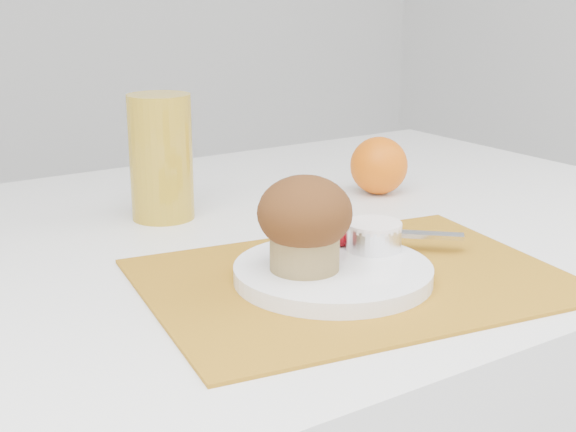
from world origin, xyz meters
TOP-DOWN VIEW (x-y plane):
  - placemat at (-0.01, -0.15)m, footprint 0.45×0.36m
  - plate at (-0.04, -0.15)m, footprint 0.23×0.23m
  - ramekin at (0.03, -0.13)m, footprint 0.07×0.07m
  - cream at (0.03, -0.13)m, footprint 0.07×0.07m
  - raspberry_near at (-0.03, -0.11)m, footprint 0.02×0.02m
  - raspberry_far at (0.01, -0.10)m, footprint 0.02×0.02m
  - butter_knife at (0.06, -0.09)m, footprint 0.15×0.15m
  - orange at (0.22, 0.10)m, footprint 0.08×0.08m
  - juice_glass at (-0.08, 0.16)m, footprint 0.10×0.10m
  - muffin at (-0.06, -0.14)m, footprint 0.09×0.09m

SIDE VIEW (x-z plane):
  - placemat at x=-0.01m, z-range 0.75..0.75m
  - plate at x=-0.04m, z-range 0.75..0.77m
  - butter_knife at x=0.06m, z-range 0.77..0.77m
  - raspberry_far at x=0.01m, z-range 0.77..0.79m
  - raspberry_near at x=-0.03m, z-range 0.77..0.79m
  - ramekin at x=0.03m, z-range 0.77..0.79m
  - orange at x=0.22m, z-range 0.75..0.83m
  - cream at x=0.03m, z-range 0.79..0.80m
  - muffin at x=-0.06m, z-range 0.77..0.86m
  - juice_glass at x=-0.08m, z-range 0.75..0.91m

